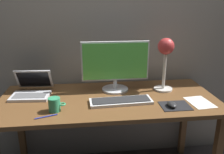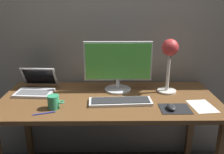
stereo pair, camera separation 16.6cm
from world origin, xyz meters
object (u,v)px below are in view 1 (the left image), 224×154
Objects in this scene: monitor at (115,64)px; mouse at (172,104)px; pen at (46,117)px; coffee_mug at (55,105)px; desk_lamp at (166,54)px; laptop at (32,88)px; keyboard_main at (121,101)px.

mouse is (0.34, -0.35, -0.19)m from monitor.
monitor is 0.67m from pen.
monitor is 0.57m from coffee_mug.
pen is at bearing -176.46° from mouse.
desk_lamp is at bearing 19.36° from coffee_mug.
mouse is 0.83m from pen.
desk_lamp is at bearing 82.35° from mouse.
laptop is (-0.64, -0.01, -0.16)m from monitor.
pen is (-0.49, -0.16, -0.01)m from keyboard_main.
laptop is at bearing -179.00° from monitor.
laptop is 0.71× the size of desk_lamp.
desk_lamp is at bearing 29.17° from keyboard_main.
mouse is 0.69× the size of pen.
coffee_mug reaches higher than keyboard_main.
keyboard_main is at bearing 18.00° from pen.
laptop is 0.43m from pen.
monitor is at bearing 134.03° from mouse.
monitor is 0.32m from keyboard_main.
laptop is at bearing 160.77° from mouse.
mouse is (0.98, -0.34, -0.03)m from laptop.
monitor is at bearing 1.00° from laptop.
pen is (-0.83, -0.05, -0.02)m from mouse.
mouse is (-0.04, -0.32, -0.28)m from desk_lamp.
laptop is at bearing 160.30° from keyboard_main.
keyboard_main is (0.01, -0.24, -0.20)m from monitor.
desk_lamp reaches higher than mouse.
laptop is at bearing 122.95° from coffee_mug.
keyboard_main reaches higher than pen.
mouse reaches higher than keyboard_main.
monitor reaches higher than keyboard_main.
mouse is (0.33, -0.11, 0.01)m from keyboard_main.
coffee_mug is at bearing 177.84° from mouse.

